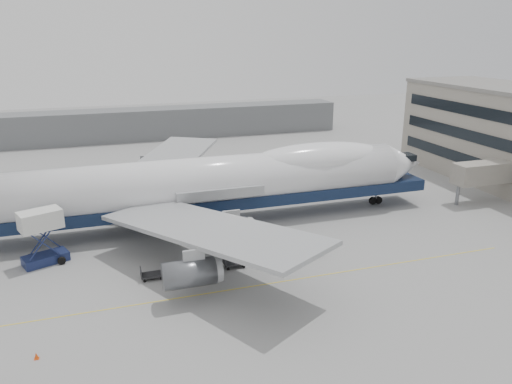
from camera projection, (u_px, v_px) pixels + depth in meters
name	position (u px, v px, depth m)	size (l,w,h in m)	color
ground	(232.00, 262.00, 54.51)	(260.00, 260.00, 0.00)	gray
apron_line	(249.00, 287.00, 49.08)	(60.00, 0.15, 0.01)	gold
hangar	(108.00, 126.00, 113.81)	(110.00, 8.00, 7.00)	slate
airliner	(211.00, 182.00, 63.84)	(67.00, 55.30, 19.98)	white
catering_truck	(42.00, 234.00, 53.19)	(5.09, 4.28, 6.01)	#1A244E
traffic_cone	(36.00, 356.00, 38.22)	(0.37, 0.37, 0.55)	#E4450C
dolly_0	(152.00, 274.00, 50.58)	(2.30, 1.35, 1.30)	#2D2D30
dolly_1	(194.00, 268.00, 51.86)	(2.30, 1.35, 1.30)	#2D2D30
dolly_2	(234.00, 262.00, 53.15)	(2.30, 1.35, 1.30)	#2D2D30
dolly_3	(273.00, 257.00, 54.43)	(2.30, 1.35, 1.30)	#2D2D30
dolly_4	(309.00, 252.00, 55.72)	(2.30, 1.35, 1.30)	#2D2D30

